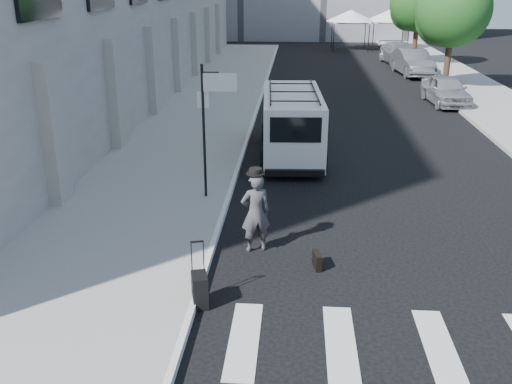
# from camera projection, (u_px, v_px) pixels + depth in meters

# --- Properties ---
(ground) EXTENTS (120.00, 120.00, 0.00)m
(ground) POSITION_uv_depth(u_px,v_px,m) (303.00, 259.00, 12.23)
(ground) COLOR black
(ground) RESTS_ON ground
(sidewalk_left) EXTENTS (4.50, 48.00, 0.15)m
(sidewalk_left) POSITION_uv_depth(u_px,v_px,m) (213.00, 101.00, 27.42)
(sidewalk_left) COLOR gray
(sidewalk_left) RESTS_ON ground
(sidewalk_right) EXTENTS (4.00, 56.00, 0.15)m
(sidewalk_right) POSITION_uv_depth(u_px,v_px,m) (471.00, 90.00, 30.26)
(sidewalk_right) COLOR gray
(sidewalk_right) RESTS_ON ground
(sign_pole) EXTENTS (1.03, 0.07, 3.50)m
(sign_pole) POSITION_uv_depth(u_px,v_px,m) (212.00, 104.00, 14.44)
(sign_pole) COLOR black
(sign_pole) RESTS_ON sidewalk_left
(tree_near) EXTENTS (3.80, 3.83, 6.03)m
(tree_near) POSITION_uv_depth(u_px,v_px,m) (450.00, 13.00, 29.13)
(tree_near) COLOR black
(tree_near) RESTS_ON ground
(tree_far) EXTENTS (3.80, 3.83, 6.03)m
(tree_far) POSITION_uv_depth(u_px,v_px,m) (417.00, 5.00, 37.53)
(tree_far) COLOR black
(tree_far) RESTS_ON ground
(tent_left) EXTENTS (4.00, 4.00, 3.20)m
(tent_left) POSITION_uv_depth(u_px,v_px,m) (351.00, 16.00, 46.46)
(tent_left) COLOR black
(tent_left) RESTS_ON ground
(tent_right) EXTENTS (4.00, 4.00, 3.20)m
(tent_right) POSITION_uv_depth(u_px,v_px,m) (390.00, 16.00, 46.71)
(tent_right) COLOR black
(tent_right) RESTS_ON ground
(businessman) EXTENTS (0.75, 0.61, 1.78)m
(businessman) POSITION_uv_depth(u_px,v_px,m) (256.00, 213.00, 12.31)
(businessman) COLOR #403F42
(businessman) RESTS_ON ground
(briefcase) EXTENTS (0.19, 0.45, 0.34)m
(briefcase) POSITION_uv_depth(u_px,v_px,m) (317.00, 260.00, 11.80)
(briefcase) COLOR black
(briefcase) RESTS_ON ground
(suitcase) EXTENTS (0.38, 0.49, 1.22)m
(suitcase) POSITION_uv_depth(u_px,v_px,m) (200.00, 290.00, 10.38)
(suitcase) COLOR black
(suitcase) RESTS_ON ground
(cargo_van) EXTENTS (2.22, 5.73, 2.14)m
(cargo_van) POSITION_uv_depth(u_px,v_px,m) (292.00, 123.00, 18.96)
(cargo_van) COLOR white
(cargo_van) RESTS_ON ground
(parked_car_a) EXTENTS (1.86, 4.08, 1.36)m
(parked_car_a) POSITION_uv_depth(u_px,v_px,m) (446.00, 90.00, 26.88)
(parked_car_a) COLOR #94979B
(parked_car_a) RESTS_ON ground
(parked_car_b) EXTENTS (2.14, 4.85, 1.55)m
(parked_car_b) POSITION_uv_depth(u_px,v_px,m) (413.00, 62.00, 34.91)
(parked_car_b) COLOR #4F5256
(parked_car_b) RESTS_ON ground
(parked_car_c) EXTENTS (2.64, 5.18, 1.44)m
(parked_car_c) POSITION_uv_depth(u_px,v_px,m) (400.00, 53.00, 39.46)
(parked_car_c) COLOR gray
(parked_car_c) RESTS_ON ground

